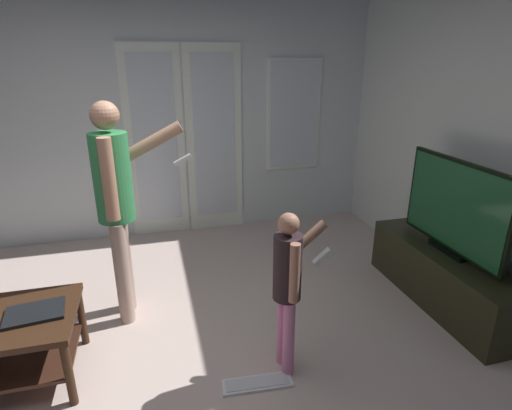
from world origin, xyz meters
TOP-DOWN VIEW (x-y plane):
  - ground_plane at (0.00, 0.00)m, footprint 5.40×4.84m
  - wall_back_with_doors at (0.08, 2.39)m, footprint 5.40×0.09m
  - tv_stand at (2.36, 0.27)m, footprint 0.41×1.47m
  - flat_screen_tv at (2.36, 0.27)m, footprint 0.08×1.07m
  - person_adult at (-0.12, 0.76)m, footprint 0.71×0.45m
  - person_child at (0.88, -0.12)m, footprint 0.43×0.30m
  - loose_keyboard at (0.66, -0.23)m, footprint 0.45×0.16m
  - laptop_closed at (-0.62, 0.19)m, footprint 0.36×0.28m

SIDE VIEW (x-z plane):
  - ground_plane at x=0.00m, z-range -0.02..0.00m
  - loose_keyboard at x=0.66m, z-range 0.00..0.02m
  - tv_stand at x=2.36m, z-range 0.00..0.46m
  - laptop_closed at x=-0.62m, z-range 0.47..0.49m
  - person_child at x=0.88m, z-range 0.11..1.20m
  - flat_screen_tv at x=2.36m, z-range 0.46..1.21m
  - person_adult at x=-0.12m, z-range 0.17..1.82m
  - wall_back_with_doors at x=0.08m, z-range -0.04..2.78m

